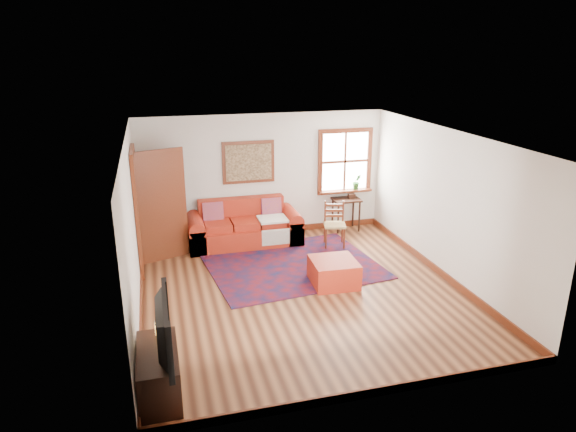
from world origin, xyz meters
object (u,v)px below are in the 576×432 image
object	(u,v)px
red_leather_sofa	(244,229)
ladder_back_chair	(334,222)
red_ottoman	(334,272)
media_cabinet	(159,373)
side_table	(346,204)

from	to	relation	value
red_leather_sofa	ladder_back_chair	world-z (taller)	ladder_back_chair
red_ottoman	media_cabinet	distance (m)	3.59
side_table	red_ottoman	bearing A→B (deg)	-115.21
red_ottoman	side_table	size ratio (longest dim) A/B	1.06
red_leather_sofa	red_ottoman	bearing A→B (deg)	-63.77
ladder_back_chair	red_ottoman	bearing A→B (deg)	-109.97
side_table	media_cabinet	xyz separation A→B (m)	(-4.00, -4.59, -0.29)
ladder_back_chair	media_cabinet	distance (m)	5.13
red_leather_sofa	media_cabinet	size ratio (longest dim) A/B	2.21
media_cabinet	ladder_back_chair	bearing A→B (deg)	47.70
red_leather_sofa	media_cabinet	bearing A→B (deg)	-112.01
red_ottoman	side_table	bearing A→B (deg)	67.46
media_cabinet	red_leather_sofa	bearing A→B (deg)	67.99
red_leather_sofa	red_ottoman	world-z (taller)	red_leather_sofa
red_leather_sofa	red_ottoman	size ratio (longest dim) A/B	3.03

